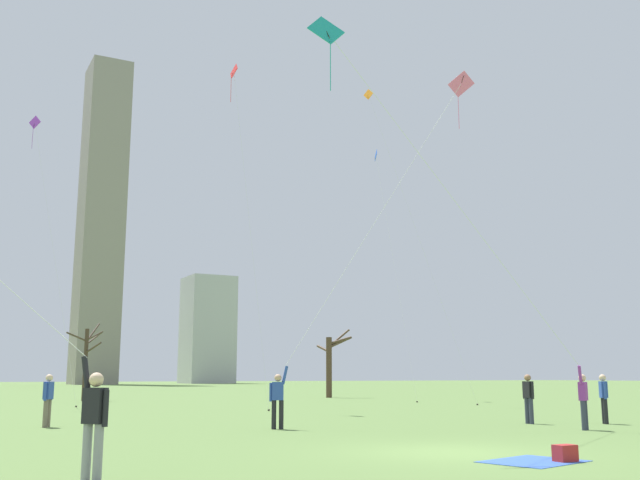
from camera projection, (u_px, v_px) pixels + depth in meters
name	position (u px, v px, depth m)	size (l,w,h in m)	color
ground_plane	(453.00, 453.00, 15.22)	(400.00, 400.00, 0.00)	#5B7A3D
kite_flyer_midfield_right_pink	(304.00, 353.00, 22.56)	(7.44, 1.18, 12.38)	black
kite_flyer_foreground_right_teal	(557.00, 360.00, 21.25)	(9.93, 1.56, 10.42)	#33384C
bystander_watching_nearby	(604.00, 396.00, 24.44)	(0.35, 0.44, 1.62)	black
bystander_far_off_by_trees	(48.00, 398.00, 22.82)	(0.35, 0.44, 1.62)	#726656
bystander_strolling_midfield	(528.00, 396.00, 24.49)	(0.22, 0.51, 1.62)	#33384C
distant_kite_low_near_trees_purple	(39.00, 152.00, 40.27)	(3.09, 2.54, 15.86)	purple
distant_kite_drifting_left_blue	(379.00, 176.00, 52.80)	(1.82, 7.27, 18.01)	blue
distant_kite_drifting_right_red	(237.00, 99.00, 37.81)	(1.26, 3.30, 17.73)	red
distant_kite_high_overhead_orange	(382.00, 133.00, 45.77)	(3.43, 6.07, 19.66)	orange
picnic_spot	(552.00, 457.00, 13.58)	(2.10, 1.82, 0.31)	#3359B2
bare_tree_left_of_center	(87.00, 358.00, 46.89)	(2.61, 2.56, 4.99)	#423326
bare_tree_rightmost	(330.00, 362.00, 54.26)	(2.01, 2.23, 5.06)	#4C3828
skyline_squat_block	(208.00, 330.00, 158.76)	(9.79, 10.30, 22.83)	#B2B2B7
skyline_short_annex	(101.00, 220.00, 143.48)	(7.77, 9.92, 63.44)	gray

